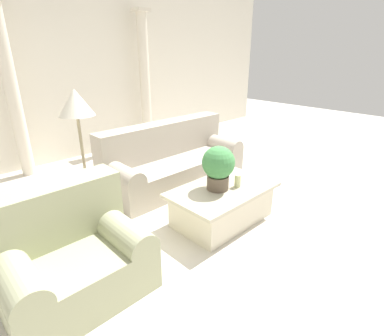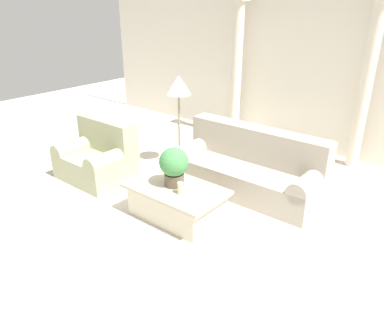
{
  "view_description": "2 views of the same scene",
  "coord_description": "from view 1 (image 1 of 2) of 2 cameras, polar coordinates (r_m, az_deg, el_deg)",
  "views": [
    {
      "loc": [
        -2.55,
        -2.38,
        1.93
      ],
      "look_at": [
        -0.28,
        -0.01,
        0.63
      ],
      "focal_mm": 28.0,
      "sensor_mm": 36.0,
      "label": 1
    },
    {
      "loc": [
        2.72,
        -3.49,
        2.6
      ],
      "look_at": [
        -0.11,
        -0.04,
        0.59
      ],
      "focal_mm": 35.0,
      "sensor_mm": 36.0,
      "label": 2
    }
  ],
  "objects": [
    {
      "name": "sofa_long",
      "position": [
        4.56,
        -3.71,
        1.36
      ],
      "size": [
        2.2,
        0.85,
        0.91
      ],
      "color": "#ADA393",
      "rests_on": "ground_plane"
    },
    {
      "name": "coffee_table",
      "position": [
        3.6,
        5.79,
        -6.84
      ],
      "size": [
        1.26,
        0.77,
        0.43
      ],
      "color": "beige",
      "rests_on": "ground_plane"
    },
    {
      "name": "loveseat",
      "position": [
        2.76,
        -22.21,
        -14.93
      ],
      "size": [
        1.12,
        0.85,
        0.91
      ],
      "color": "#A8AB84",
      "rests_on": "ground_plane"
    },
    {
      "name": "column_right",
      "position": [
        6.38,
        -9.0,
        16.2
      ],
      "size": [
        0.28,
        0.28,
        2.65
      ],
      "color": "beige",
      "rests_on": "ground_plane"
    },
    {
      "name": "pillar_candle",
      "position": [
        3.53,
        8.69,
        -2.41
      ],
      "size": [
        0.07,
        0.07,
        0.15
      ],
      "color": "beige",
      "rests_on": "coffee_table"
    },
    {
      "name": "floor_lamp",
      "position": [
        3.63,
        -21.18,
        10.62
      ],
      "size": [
        0.4,
        0.4,
        1.54
      ],
      "color": "gray",
      "rests_on": "ground_plane"
    },
    {
      "name": "column_left",
      "position": [
        5.37,
        -31.1,
        12.48
      ],
      "size": [
        0.28,
        0.28,
        2.65
      ],
      "color": "beige",
      "rests_on": "ground_plane"
    },
    {
      "name": "potted_plant",
      "position": [
        3.37,
        5.03,
        0.41
      ],
      "size": [
        0.37,
        0.37,
        0.51
      ],
      "color": "brown",
      "rests_on": "coffee_table"
    },
    {
      "name": "ground_plane",
      "position": [
        3.98,
        2.91,
        -7.38
      ],
      "size": [
        16.0,
        16.0,
        0.0
      ],
      "primitive_type": "plane",
      "color": "silver"
    },
    {
      "name": "wall_back",
      "position": [
        6.08,
        -19.81,
        17.34
      ],
      "size": [
        10.0,
        0.06,
        3.2
      ],
      "color": "silver",
      "rests_on": "ground_plane"
    }
  ]
}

